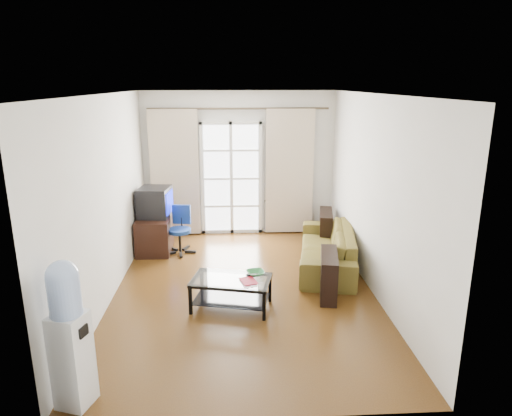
{
  "coord_description": "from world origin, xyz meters",
  "views": [
    {
      "loc": [
        -0.16,
        -5.94,
        2.85
      ],
      "look_at": [
        0.2,
        0.35,
        1.1
      ],
      "focal_mm": 32.0,
      "sensor_mm": 36.0,
      "label": 1
    }
  ],
  "objects_px": {
    "task_chair": "(180,239)",
    "water_cooler": "(69,332)",
    "tv_stand": "(155,234)",
    "sofa": "(327,248)",
    "coffee_table": "(231,289)",
    "crt_tv": "(153,202)"
  },
  "relations": [
    {
      "from": "tv_stand",
      "to": "water_cooler",
      "type": "bearing_deg",
      "value": -91.98
    },
    {
      "from": "task_chair",
      "to": "water_cooler",
      "type": "height_order",
      "value": "water_cooler"
    },
    {
      "from": "water_cooler",
      "to": "tv_stand",
      "type": "bearing_deg",
      "value": 106.51
    },
    {
      "from": "tv_stand",
      "to": "water_cooler",
      "type": "relative_size",
      "value": 0.59
    },
    {
      "from": "sofa",
      "to": "coffee_table",
      "type": "relative_size",
      "value": 1.98
    },
    {
      "from": "coffee_table",
      "to": "water_cooler",
      "type": "bearing_deg",
      "value": -128.96
    },
    {
      "from": "sofa",
      "to": "task_chair",
      "type": "bearing_deg",
      "value": -96.37
    },
    {
      "from": "tv_stand",
      "to": "water_cooler",
      "type": "distance_m",
      "value": 3.94
    },
    {
      "from": "task_chair",
      "to": "sofa",
      "type": "bearing_deg",
      "value": -7.94
    },
    {
      "from": "tv_stand",
      "to": "coffee_table",
      "type": "bearing_deg",
      "value": -59.0
    },
    {
      "from": "crt_tv",
      "to": "task_chair",
      "type": "xyz_separation_m",
      "value": [
        0.45,
        -0.17,
        -0.62
      ]
    },
    {
      "from": "crt_tv",
      "to": "sofa",
      "type": "bearing_deg",
      "value": -10.79
    },
    {
      "from": "sofa",
      "to": "water_cooler",
      "type": "xyz_separation_m",
      "value": [
        -2.95,
        -3.09,
        0.43
      ]
    },
    {
      "from": "sofa",
      "to": "tv_stand",
      "type": "xyz_separation_m",
      "value": [
        -2.84,
        0.82,
        0.0
      ]
    },
    {
      "from": "tv_stand",
      "to": "task_chair",
      "type": "distance_m",
      "value": 0.46
    },
    {
      "from": "sofa",
      "to": "water_cooler",
      "type": "height_order",
      "value": "water_cooler"
    },
    {
      "from": "water_cooler",
      "to": "task_chair",
      "type": "bearing_deg",
      "value": 99.86
    },
    {
      "from": "coffee_table",
      "to": "tv_stand",
      "type": "distance_m",
      "value": 2.52
    },
    {
      "from": "sofa",
      "to": "crt_tv",
      "type": "xyz_separation_m",
      "value": [
        -2.84,
        0.9,
        0.56
      ]
    },
    {
      "from": "tv_stand",
      "to": "crt_tv",
      "type": "height_order",
      "value": "crt_tv"
    },
    {
      "from": "sofa",
      "to": "task_chair",
      "type": "relative_size",
      "value": 2.71
    },
    {
      "from": "sofa",
      "to": "task_chair",
      "type": "height_order",
      "value": "task_chair"
    }
  ]
}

